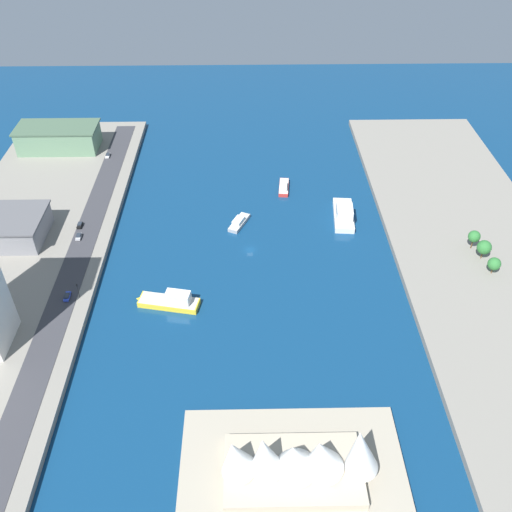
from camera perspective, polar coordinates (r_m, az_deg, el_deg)
ground_plane at (r=235.51m, az=-0.63°, el=0.62°), size 440.00×440.00×0.00m
quay_west at (r=253.54m, az=21.40°, el=1.07°), size 70.00×240.00×2.72m
quay_east at (r=252.88m, az=-22.72°, el=0.57°), size 70.00×240.00×2.72m
peninsula_point at (r=166.69m, az=3.81°, el=-21.63°), size 63.43×42.96×2.00m
road_strip at (r=244.02m, az=-17.50°, el=0.92°), size 10.53×228.00×0.15m
ferry_yellow_fast at (r=210.80m, az=-8.71°, el=-4.60°), size 24.88×11.18×6.70m
tugboat_red at (r=274.81m, az=2.88°, el=7.12°), size 5.95×16.71×3.68m
yacht_sleek_gray at (r=249.70m, az=-1.74°, el=3.51°), size 10.21×15.57×3.54m
ferry_white_commuter at (r=255.66m, az=9.03°, el=4.31°), size 10.70×27.18×7.57m
terminal_long_green at (r=321.10m, az=-19.65°, el=11.42°), size 42.82×20.34×12.89m
warehouse_low_gray at (r=257.61m, az=-24.28°, el=2.71°), size 32.41×26.49×10.62m
van_white at (r=307.52m, az=-15.02°, el=9.98°), size 1.95×4.72×1.59m
suv_black at (r=255.76m, az=-17.68°, el=3.06°), size 2.04×4.41×1.70m
hatchback_blue at (r=220.00m, az=-18.87°, el=-3.95°), size 2.15×5.08×1.65m
sedan_silver at (r=248.91m, az=-17.79°, el=1.93°), size 2.21×4.82×1.60m
traffic_light_waterfront at (r=216.77m, az=-17.88°, el=-3.22°), size 0.36×0.36×6.50m
opera_landmark at (r=159.61m, az=4.29°, el=-20.15°), size 44.83×21.84×20.09m
park_tree_cluster at (r=241.00m, az=22.45°, el=0.67°), size 8.04×21.15×8.64m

